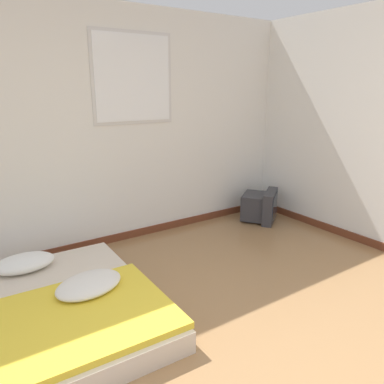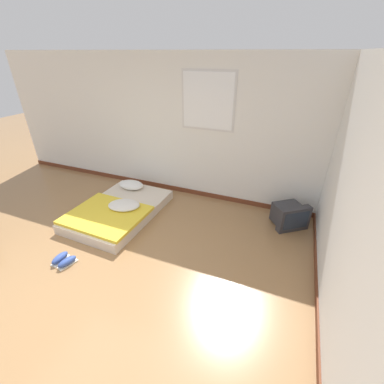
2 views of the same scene
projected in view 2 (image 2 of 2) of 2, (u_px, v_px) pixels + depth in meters
ground_plane at (70, 298)px, 3.05m from camera, size 20.00×20.00×0.00m
wall_back at (174, 129)px, 4.82m from camera, size 7.85×0.08×2.60m
wall_right at (376, 298)px, 1.53m from camera, size 0.08×8.24×2.60m
mattress_bed at (119, 209)px, 4.56m from camera, size 1.27×1.82×0.31m
crt_tv at (289, 215)px, 4.23m from camera, size 0.64×0.62×0.42m
sneaker_pair at (64, 260)px, 3.53m from camera, size 0.30×0.29×0.10m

